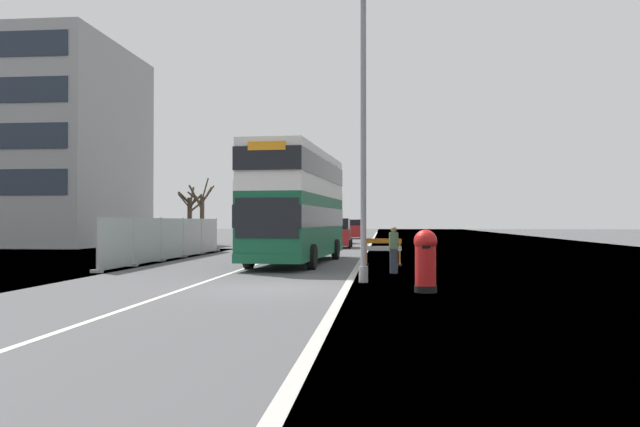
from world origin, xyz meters
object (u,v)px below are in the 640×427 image
Objects in this scene: lamppost_foreground at (363,142)px; pedestrian_at_kerb at (394,250)px; roadworks_barrier at (383,249)px; car_far_side at (353,230)px; double_decker_bus at (298,204)px; car_oncoming_near at (338,234)px; red_pillar_postbox at (426,258)px; car_receding_mid at (336,232)px; car_receding_far at (305,230)px.

pedestrian_at_kerb is (0.99, 3.62, -3.49)m from lamppost_foreground.
roadworks_barrier is 0.41× the size of car_far_side.
double_decker_bus is 2.93× the size of car_far_side.
car_oncoming_near is 2.35× the size of pedestrian_at_kerb.
car_far_side is 46.82m from pedestrian_at_kerb.
car_receding_mid is (-5.10, 37.68, 0.07)m from red_pillar_postbox.
double_decker_bus is at bearing 128.95° from pedestrian_at_kerb.
double_decker_bus is 17.14m from car_oncoming_near.
lamppost_foreground is 5.63× the size of roadworks_barrier.
red_pillar_postbox is 46.85m from car_receding_far.
car_oncoming_near is 0.97× the size of car_receding_mid.
lamppost_foreground is 2.28× the size of car_oncoming_near.
car_oncoming_near reaches higher than red_pillar_postbox.
car_oncoming_near is (-2.60, 25.88, -3.37)m from lamppost_foreground.
lamppost_foreground is at bearing -84.52° from car_receding_mid.
car_receding_far is at bearing 104.47° from car_oncoming_near.
car_far_side is at bearing 56.85° from car_receding_far.
car_receding_far reaches higher than car_receding_mid.
red_pillar_postbox is at bearing -85.27° from car_far_side.
roadworks_barrier is (0.59, 7.65, -3.62)m from lamppost_foreground.
car_receding_far is (-3.76, 8.32, 0.03)m from car_receding_mid.
double_decker_bus reaches higher than roadworks_barrier.
double_decker_bus is at bearing -92.10° from car_oncoming_near.
car_far_side reaches higher than pedestrian_at_kerb.
car_far_side is (-2.64, 50.30, -3.36)m from lamppost_foreground.
car_far_side is at bearing 94.45° from pedestrian_at_kerb.
roadworks_barrier is at bearing 95.62° from pedestrian_at_kerb.
car_receding_mid reaches higher than car_oncoming_near.
car_far_side is at bearing 94.73° from red_pillar_postbox.
car_oncoming_near is 18.11m from car_receding_far.
car_receding_mid reaches higher than pedestrian_at_kerb.
lamppost_foreground is 4.63m from red_pillar_postbox.
car_receding_mid is at bearing -65.68° from car_receding_far.
double_decker_bus is 26.31m from car_receding_mid.
roadworks_barrier is 0.36× the size of car_receding_far.
lamppost_foreground reaches higher than car_receding_far.
red_pillar_postbox is 53.06m from car_far_side.
car_receding_mid is at bearing 97.71° from red_pillar_postbox.
roadworks_barrier is 4.06m from pedestrian_at_kerb.
car_oncoming_near is 22.55m from pedestrian_at_kerb.
double_decker_bus is 2.92× the size of car_oncoming_near.
double_decker_bus reaches higher than car_oncoming_near.
red_pillar_postbox is at bearing -66.52° from double_decker_bus.
red_pillar_postbox is at bearing -83.18° from pedestrian_at_kerb.
car_far_side is (-0.04, 24.41, 0.01)m from car_oncoming_near.
lamppost_foreground is 5.12m from pedestrian_at_kerb.
pedestrian_at_kerb is at bearing -51.05° from double_decker_bus.
car_receding_far reaches higher than red_pillar_postbox.
car_far_side is at bearing 94.33° from roadworks_barrier.
car_oncoming_near reaches higher than roadworks_barrier.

